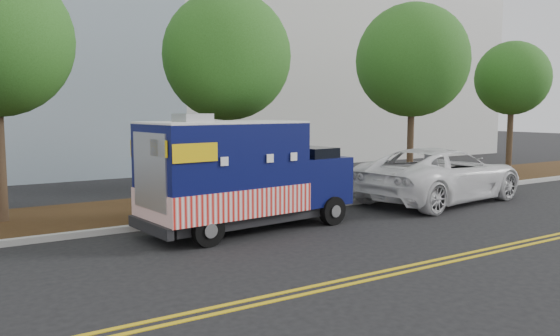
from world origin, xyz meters
TOP-DOWN VIEW (x-y plane):
  - ground at (0.00, 0.00)m, footprint 120.00×120.00m
  - curb at (0.00, 1.40)m, footprint 120.00×0.18m
  - mulch_strip at (0.00, 3.50)m, footprint 120.00×4.00m
  - centerline_near at (0.00, -4.45)m, footprint 120.00×0.10m
  - centerline_far at (0.00, -4.70)m, footprint 120.00×0.10m
  - tree_b at (-0.41, 3.16)m, footprint 3.86×3.86m
  - tree_c at (7.89, 3.64)m, footprint 4.39×4.39m
  - tree_d at (13.85, 3.36)m, footprint 3.25×3.25m
  - sign_post at (-3.57, 1.62)m, footprint 0.06×0.06m
  - food_truck at (-1.68, 0.04)m, footprint 5.66×2.57m
  - white_car at (5.88, 0.34)m, footprint 6.65×3.69m

SIDE VIEW (x-z plane):
  - ground at x=0.00m, z-range 0.00..0.00m
  - centerline_near at x=0.00m, z-range 0.00..0.01m
  - centerline_far at x=0.00m, z-range 0.00..0.01m
  - curb at x=0.00m, z-range 0.00..0.15m
  - mulch_strip at x=0.00m, z-range 0.00..0.15m
  - white_car at x=5.88m, z-range 0.00..1.76m
  - sign_post at x=-3.57m, z-range 0.00..2.40m
  - food_truck at x=-1.68m, z-range -0.14..2.76m
  - tree_d at x=13.85m, z-range 1.36..7.37m
  - tree_b at x=-0.41m, z-range 1.32..7.83m
  - tree_c at x=7.89m, z-range 1.34..8.43m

